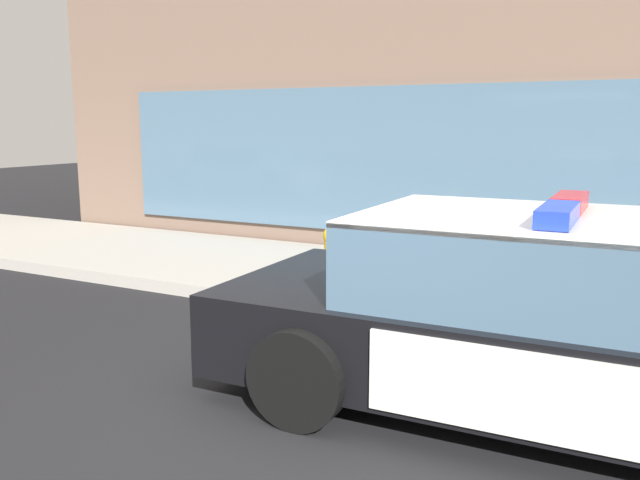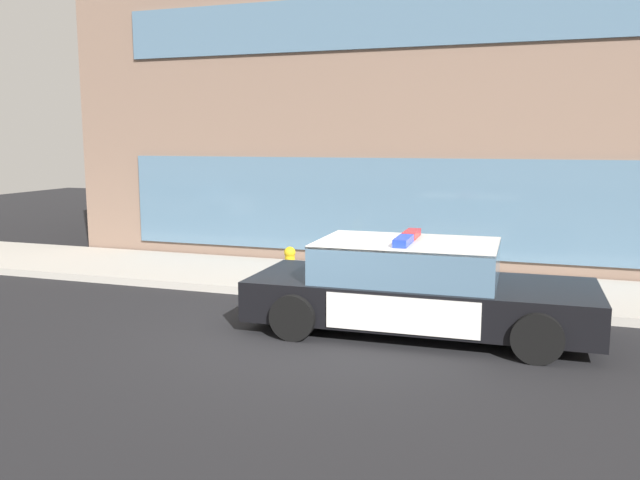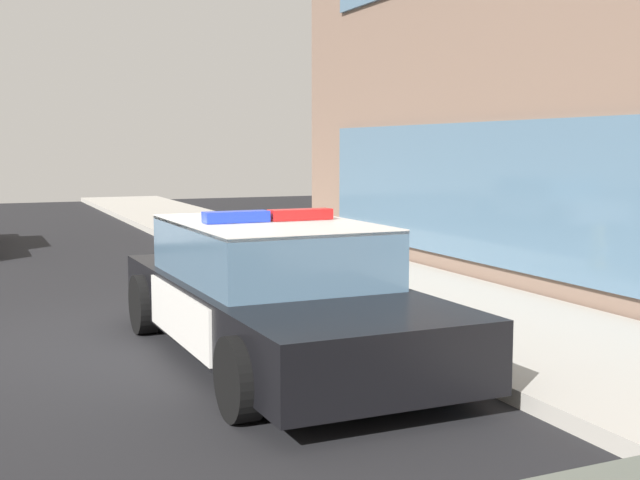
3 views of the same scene
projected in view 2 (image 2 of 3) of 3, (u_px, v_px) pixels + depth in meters
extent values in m
plane|color=black|center=(299.00, 339.00, 9.53)|extent=(48.00, 48.00, 0.00)
cube|color=#B2ADA3|center=(364.00, 282.00, 12.97)|extent=(48.00, 2.96, 0.15)
cube|color=#7A6051|center=(516.00, 110.00, 18.50)|extent=(20.53, 11.62, 7.42)
cube|color=slate|center=(384.00, 206.00, 14.16)|extent=(12.32, 0.08, 2.10)
cube|color=slate|center=(509.00, 14.00, 12.78)|extent=(17.24, 0.08, 1.10)
cube|color=black|center=(420.00, 299.00, 9.84)|extent=(5.14, 2.06, 0.60)
cube|color=silver|center=(534.00, 296.00, 9.33)|extent=(1.78, 1.94, 0.05)
cube|color=silver|center=(308.00, 281.00, 10.34)|extent=(1.47, 1.94, 0.05)
cube|color=silver|center=(423.00, 285.00, 10.79)|extent=(2.14, 0.08, 0.51)
cube|color=silver|center=(401.00, 315.00, 8.94)|extent=(2.14, 0.08, 0.51)
cube|color=yellow|center=(423.00, 285.00, 10.81)|extent=(0.22, 0.02, 0.26)
cube|color=slate|center=(407.00, 262.00, 9.81)|extent=(2.69, 1.81, 0.60)
cube|color=silver|center=(407.00, 243.00, 9.77)|extent=(2.69, 1.81, 0.04)
cube|color=red|center=(411.00, 234.00, 10.08)|extent=(0.21, 0.67, 0.11)
cube|color=blue|center=(403.00, 241.00, 9.42)|extent=(0.21, 0.67, 0.11)
cylinder|color=black|center=(535.00, 303.00, 10.28)|extent=(0.68, 0.24, 0.68)
cylinder|color=black|center=(537.00, 338.00, 8.45)|extent=(0.68, 0.24, 0.68)
cylinder|color=black|center=(331.00, 288.00, 11.28)|extent=(0.68, 0.24, 0.68)
cylinder|color=black|center=(293.00, 317.00, 9.44)|extent=(0.68, 0.24, 0.68)
cylinder|color=gold|center=(290.00, 281.00, 12.47)|extent=(0.28, 0.28, 0.10)
cylinder|color=gold|center=(290.00, 267.00, 12.43)|extent=(0.19, 0.19, 0.45)
sphere|color=gold|center=(290.00, 252.00, 12.38)|extent=(0.22, 0.22, 0.22)
cylinder|color=gray|center=(290.00, 248.00, 12.37)|extent=(0.06, 0.06, 0.05)
cylinder|color=gray|center=(287.00, 268.00, 12.29)|extent=(0.09, 0.10, 0.09)
cylinder|color=gray|center=(293.00, 265.00, 12.56)|extent=(0.09, 0.10, 0.09)
cylinder|color=gray|center=(297.00, 269.00, 12.38)|extent=(0.10, 0.12, 0.12)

